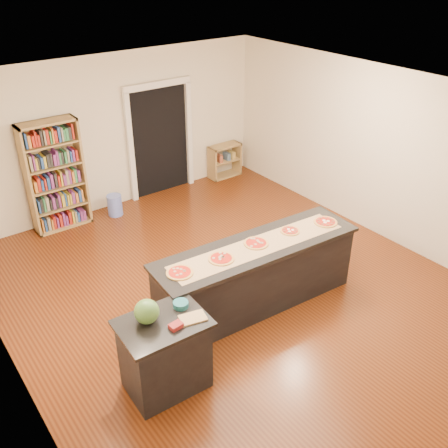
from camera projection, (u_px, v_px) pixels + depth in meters
room at (233, 204)px, 6.58m from camera, size 6.00×7.00×2.80m
doorway at (160, 134)px, 9.56m from camera, size 1.40×0.09×2.21m
kitchen_island at (257, 275)px, 6.75m from camera, size 2.90×0.79×0.96m
side_counter at (165, 354)px, 5.47m from camera, size 0.94×0.69×0.93m
bookshelf at (55, 176)px, 8.42m from camera, size 0.96×0.34×1.92m
low_shelf at (225, 161)px, 10.61m from camera, size 0.71×0.30×0.71m
waste_bin at (115, 205)px, 9.16m from camera, size 0.27×0.27×0.39m
kraft_paper at (259, 246)px, 6.49m from camera, size 2.55×0.63×0.00m
watermelon at (147, 312)px, 5.18m from camera, size 0.27×0.27×0.27m
cutting_board at (193, 318)px, 5.28m from camera, size 0.32×0.25×0.02m
package_red at (176, 326)px, 5.15m from camera, size 0.15×0.11×0.05m
package_teal at (181, 304)px, 5.44m from camera, size 0.17×0.17×0.06m
pizza_a at (180, 272)px, 5.95m from camera, size 0.31×0.31×0.02m
pizza_b at (221, 258)px, 6.22m from camera, size 0.34×0.34×0.02m
pizza_c at (256, 243)px, 6.53m from camera, size 0.34×0.34×0.02m
pizza_d at (290, 231)px, 6.81m from camera, size 0.27×0.27×0.02m
pizza_e at (325, 222)px, 7.03m from camera, size 0.33×0.33×0.02m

